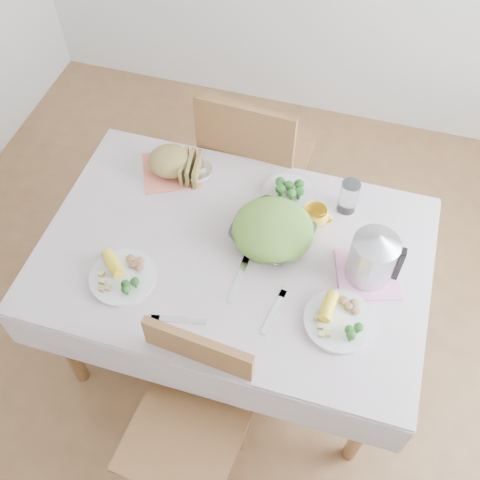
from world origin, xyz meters
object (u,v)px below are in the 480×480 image
(dining_table, at_px, (234,301))
(dinner_plate_left, at_px, (123,277))
(chair_far, at_px, (258,168))
(salad_bowl, at_px, (272,234))
(electric_kettle, at_px, (373,257))
(chair_near, at_px, (184,436))
(dinner_plate_right, at_px, (339,321))
(yellow_mug, at_px, (315,216))

(dining_table, distance_m, dinner_plate_left, 0.59)
(chair_far, relative_size, salad_bowl, 3.45)
(dining_table, xyz_separation_m, electric_kettle, (0.51, 0.04, 0.51))
(chair_near, relative_size, salad_bowl, 3.04)
(dinner_plate_left, relative_size, electric_kettle, 1.05)
(electric_kettle, bearing_deg, chair_near, -102.41)
(dinner_plate_left, height_order, electric_kettle, electric_kettle)
(salad_bowl, bearing_deg, chair_far, 109.53)
(chair_near, bearing_deg, dining_table, 95.12)
(chair_near, bearing_deg, dinner_plate_right, 50.48)
(salad_bowl, xyz_separation_m, electric_kettle, (0.38, -0.06, 0.08))
(chair_far, distance_m, yellow_mug, 0.71)
(chair_far, height_order, electric_kettle, electric_kettle)
(salad_bowl, relative_size, electric_kettle, 1.26)
(yellow_mug, distance_m, electric_kettle, 0.32)
(dining_table, height_order, chair_far, chair_far)
(dining_table, height_order, electric_kettle, electric_kettle)
(dinner_plate_right, relative_size, electric_kettle, 1.06)
(electric_kettle, bearing_deg, dinner_plate_right, -81.25)
(chair_near, height_order, dinner_plate_right, chair_near)
(chair_far, bearing_deg, dinner_plate_left, 77.83)
(dining_table, xyz_separation_m, chair_far, (-0.10, 0.73, 0.09))
(dinner_plate_left, height_order, yellow_mug, yellow_mug)
(chair_far, xyz_separation_m, salad_bowl, (0.22, -0.63, 0.33))
(dinner_plate_left, bearing_deg, chair_far, 74.65)
(salad_bowl, height_order, yellow_mug, yellow_mug)
(salad_bowl, height_order, dinner_plate_left, salad_bowl)
(yellow_mug, bearing_deg, electric_kettle, -38.04)
(dinner_plate_right, distance_m, yellow_mug, 0.45)
(chair_near, distance_m, electric_kettle, 0.95)
(dinner_plate_left, bearing_deg, salad_bowl, 34.41)
(dinner_plate_left, bearing_deg, yellow_mug, 36.44)
(dining_table, bearing_deg, electric_kettle, 4.16)
(dinner_plate_left, relative_size, dinner_plate_right, 0.99)
(dinner_plate_right, bearing_deg, dining_table, 157.07)
(chair_far, xyz_separation_m, dinner_plate_left, (-0.27, -0.97, 0.31))
(chair_far, relative_size, electric_kettle, 4.33)
(dinner_plate_left, bearing_deg, electric_kettle, 17.45)
(salad_bowl, bearing_deg, dinner_plate_right, -41.99)
(chair_far, relative_size, dinner_plate_right, 4.06)
(dining_table, distance_m, yellow_mug, 0.55)
(chair_near, xyz_separation_m, yellow_mug, (0.27, 0.87, 0.34))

